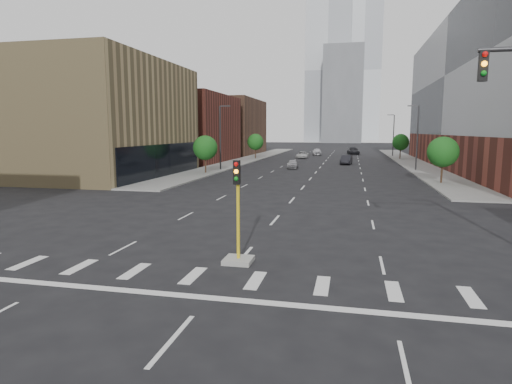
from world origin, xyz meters
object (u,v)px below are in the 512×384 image
(car_near_left, at_px, (293,164))
(car_far_left, at_px, (302,155))
(car_deep_right, at_px, (353,151))
(car_mid_right, at_px, (346,160))
(median_traffic_signal, at_px, (238,241))
(car_distant, at_px, (317,152))

(car_near_left, height_order, car_far_left, car_far_left)
(car_near_left, distance_m, car_deep_right, 41.72)
(car_near_left, relative_size, car_deep_right, 0.67)
(car_mid_right, height_order, car_deep_right, car_deep_right)
(car_near_left, xyz_separation_m, car_mid_right, (7.75, 9.92, 0.10))
(median_traffic_signal, distance_m, car_near_left, 46.54)
(median_traffic_signal, bearing_deg, car_near_left, 94.80)
(car_mid_right, relative_size, car_distant, 0.98)
(car_deep_right, xyz_separation_m, car_distant, (-8.15, -5.65, -0.04))
(car_far_left, relative_size, car_deep_right, 0.83)
(car_far_left, height_order, car_distant, car_distant)
(car_mid_right, xyz_separation_m, car_deep_right, (1.24, 30.83, 0.08))
(car_near_left, xyz_separation_m, car_distant, (0.83, 35.10, 0.15))
(car_deep_right, bearing_deg, car_far_left, -129.18)
(car_deep_right, bearing_deg, car_distant, -152.86)
(car_near_left, relative_size, car_distant, 0.82)
(car_mid_right, bearing_deg, car_far_left, 127.59)
(car_deep_right, bearing_deg, median_traffic_signal, -100.91)
(median_traffic_signal, xyz_separation_m, car_far_left, (-5.12, 70.52, -0.30))
(car_mid_right, height_order, car_far_left, car_mid_right)
(median_traffic_signal, relative_size, car_distant, 0.92)
(car_deep_right, height_order, car_distant, car_deep_right)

